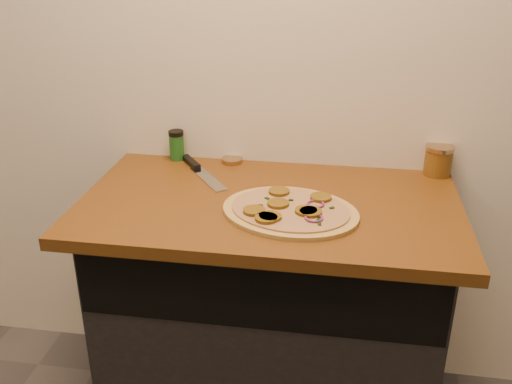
% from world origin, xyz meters
% --- Properties ---
extents(cabinet, '(1.10, 0.60, 0.86)m').
position_xyz_m(cabinet, '(0.00, 1.45, 0.43)').
color(cabinet, black).
rests_on(cabinet, ground).
extents(countertop, '(1.20, 0.70, 0.04)m').
position_xyz_m(countertop, '(0.00, 1.42, 0.88)').
color(countertop, brown).
rests_on(countertop, cabinet).
extents(pizza, '(0.50, 0.50, 0.03)m').
position_xyz_m(pizza, '(0.07, 1.33, 0.91)').
color(pizza, tan).
rests_on(pizza, countertop).
extents(chefs_knife, '(0.23, 0.29, 0.02)m').
position_xyz_m(chefs_knife, '(-0.28, 1.62, 0.91)').
color(chefs_knife, '#B7BAC1').
rests_on(chefs_knife, countertop).
extents(mason_jar_lid, '(0.10, 0.10, 0.02)m').
position_xyz_m(mason_jar_lid, '(-0.18, 1.72, 0.91)').
color(mason_jar_lid, tan).
rests_on(mason_jar_lid, countertop).
extents(salsa_jar, '(0.10, 0.10, 0.11)m').
position_xyz_m(salsa_jar, '(0.55, 1.72, 0.95)').
color(salsa_jar, '#A62010').
rests_on(salsa_jar, countertop).
extents(spice_shaker, '(0.06, 0.06, 0.11)m').
position_xyz_m(spice_shaker, '(-0.39, 1.72, 0.96)').
color(spice_shaker, '#1D5D21').
rests_on(spice_shaker, countertop).
extents(flour_spill, '(0.17, 0.17, 0.00)m').
position_xyz_m(flour_spill, '(0.15, 1.44, 0.90)').
color(flour_spill, white).
rests_on(flour_spill, countertop).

